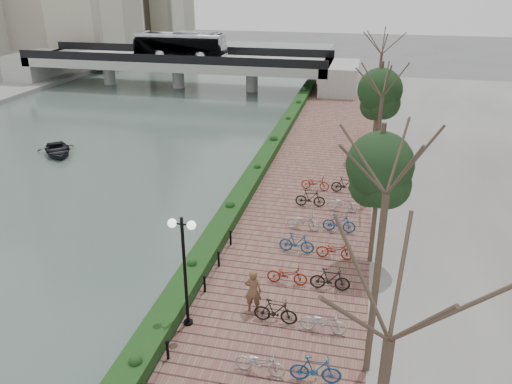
% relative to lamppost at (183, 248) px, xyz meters
% --- Properties ---
extents(ground, '(220.00, 220.00, 0.00)m').
position_rel_lamppost_xyz_m(ground, '(-1.42, -2.93, -3.73)').
color(ground, '#59595B').
rests_on(ground, ground).
extents(river_water, '(30.00, 130.00, 0.02)m').
position_rel_lamppost_xyz_m(river_water, '(-16.42, 22.07, -3.72)').
color(river_water, '#3F4E49').
rests_on(river_water, ground).
extents(promenade, '(8.00, 75.00, 0.50)m').
position_rel_lamppost_xyz_m(promenade, '(2.58, 14.57, -3.48)').
color(promenade, brown).
rests_on(promenade, ground).
extents(hedge, '(1.10, 56.00, 0.60)m').
position_rel_lamppost_xyz_m(hedge, '(-0.82, 17.07, -2.93)').
color(hedge, '#153513').
rests_on(hedge, promenade).
extents(chain_fence, '(0.10, 14.10, 0.70)m').
position_rel_lamppost_xyz_m(chain_fence, '(-0.02, -0.93, -2.88)').
color(chain_fence, black).
rests_on(chain_fence, promenade).
extents(lamppost, '(1.02, 0.32, 4.44)m').
position_rel_lamppost_xyz_m(lamppost, '(0.00, 0.00, 0.00)').
color(lamppost, black).
rests_on(lamppost, promenade).
extents(pedestrian, '(0.67, 0.45, 1.83)m').
position_rel_lamppost_xyz_m(pedestrian, '(2.20, 1.30, -2.32)').
color(pedestrian, brown).
rests_on(pedestrian, promenade).
extents(bicycle_parking, '(2.40, 17.32, 1.00)m').
position_rel_lamppost_xyz_m(bicycle_parking, '(4.06, 5.96, -2.76)').
color(bicycle_parking, '#ABAAAF').
rests_on(bicycle_parking, promenade).
extents(street_trees, '(3.20, 37.12, 6.80)m').
position_rel_lamppost_xyz_m(street_trees, '(6.58, 9.75, -0.05)').
color(street_trees, '#3E3325').
rests_on(street_trees, promenade).
extents(bridge, '(36.00, 10.77, 6.50)m').
position_rel_lamppost_xyz_m(bridge, '(-16.33, 42.07, -0.36)').
color(bridge, '#9A9995').
rests_on(bridge, ground).
extents(boat, '(4.49, 4.64, 0.78)m').
position_rel_lamppost_xyz_m(boat, '(-16.58, 17.10, -3.32)').
color(boat, black).
rests_on(boat, river_water).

